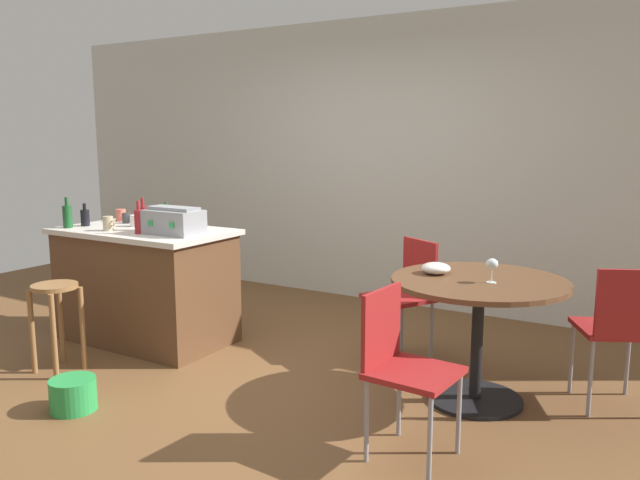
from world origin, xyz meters
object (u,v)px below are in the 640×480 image
Objects in this scene: bottle_4 at (85,217)px; wine_glass at (492,265)px; kitchen_island at (146,285)px; wooden_stool at (56,309)px; cup_0 at (136,221)px; cup_2 at (121,215)px; cup_3 at (127,218)px; cup_1 at (108,224)px; serving_bowl at (436,268)px; bottle_1 at (143,218)px; folding_chair_near at (618,325)px; bottle_3 at (67,216)px; toolbox at (174,221)px; bottle_0 at (139,221)px; plastic_bucket at (73,394)px; folding_chair_left at (402,360)px; folding_chair_far at (406,290)px; dining_table at (478,308)px; bottle_2 at (166,216)px.

bottle_4 reaches higher than wine_glass.
wooden_stool is at bearing -91.60° from kitchen_island.
cup_2 is at bearing 155.00° from cup_0.
cup_3 is 0.76× the size of wine_glass.
serving_bowl is at bearing 8.71° from cup_1.
bottle_1 reaches higher than cup_0.
bottle_3 reaches higher than folding_chair_near.
toolbox reaches higher than bottle_4.
bottle_4 is (-0.58, -0.07, -0.03)m from bottle_1.
kitchen_island is 5.69× the size of bottle_0.
cup_2 is (-0.65, 0.41, -0.04)m from bottle_0.
plastic_bucket is at bearing -64.34° from bottle_1.
serving_bowl is at bearing 99.64° from folding_chair_left.
folding_chair_left is at bearing -7.66° from bottle_3.
dining_table is at bearing -34.26° from folding_chair_far.
cup_1 is at bearing -171.29° from serving_bowl.
bottle_3 reaches higher than cup_3.
dining_table is at bearing -1.24° from cup_2.
folding_chair_near is at bearing 10.00° from toolbox.
wine_glass is (2.84, 0.32, -0.08)m from cup_1.
serving_bowl is at bearing 2.47° from cup_0.
bottle_3 reaches higher than toolbox.
bottle_1 reaches higher than cup_1.
bottle_3 is at bearing -173.51° from wine_glass.
wooden_stool is at bearing -76.66° from cup_1.
wine_glass is at bearing 3.48° from bottle_1.
bottle_3 reaches higher than bottle_4.
folding_chair_near reaches higher than folding_chair_far.
cup_2 is at bearing 128.31° from cup_1.
bottle_1 reaches higher than plastic_bucket.
cup_1 is (-2.76, -0.37, 0.36)m from dining_table.
folding_chair_left is at bearing -10.33° from bottle_4.
toolbox reaches higher than bottle_2.
serving_bowl is at bearing 7.19° from toolbox.
folding_chair_far is at bearing 35.74° from wooden_stool.
toolbox reaches higher than wooden_stool.
folding_chair_near is 3.26× the size of plastic_bucket.
bottle_0 is 0.44m from bottle_2.
kitchen_island is 11.33× the size of cup_0.
bottle_3 is 0.47m from cup_3.
bottle_1 is (-0.09, 0.13, 0.00)m from bottle_0.
wine_glass is (-0.65, -0.34, 0.35)m from folding_chair_near.
dining_table is 0.84m from folding_chair_left.
bottle_4 is 0.41m from cup_0.
serving_bowl is at bearing 5.66° from bottle_1.
kitchen_island is 2.04m from folding_chair_far.
folding_chair_far reaches higher than wooden_stool.
bottle_1 is (-0.33, 0.02, 0.00)m from toolbox.
cup_0 is at bearing 165.82° from toolbox.
toolbox is (0.41, 0.74, 0.55)m from wooden_stool.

